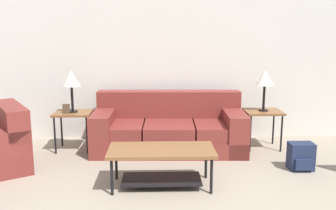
{
  "coord_description": "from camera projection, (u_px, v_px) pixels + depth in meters",
  "views": [
    {
      "loc": [
        -0.26,
        -2.24,
        1.71
      ],
      "look_at": [
        -0.12,
        2.37,
        0.8
      ],
      "focal_mm": 40.0,
      "sensor_mm": 36.0,
      "label": 1
    }
  ],
  "objects": [
    {
      "name": "side_table_left",
      "position": [
        73.0,
        116.0,
        5.41
      ],
      "size": [
        0.53,
        0.46,
        0.57
      ],
      "color": "brown",
      "rests_on": "ground_plane"
    },
    {
      "name": "table_lamp_right",
      "position": [
        265.0,
        79.0,
        5.39
      ],
      "size": [
        0.26,
        0.26,
        0.6
      ],
      "color": "black",
      "rests_on": "side_table_right"
    },
    {
      "name": "couch",
      "position": [
        169.0,
        130.0,
        5.48
      ],
      "size": [
        2.19,
        1.02,
        0.82
      ],
      "color": "maroon",
      "rests_on": "ground_plane"
    },
    {
      "name": "table_lamp_left",
      "position": [
        71.0,
        80.0,
        5.31
      ],
      "size": [
        0.26,
        0.26,
        0.6
      ],
      "color": "black",
      "rests_on": "side_table_left"
    },
    {
      "name": "wall_back",
      "position": [
        173.0,
        58.0,
        5.92
      ],
      "size": [
        8.97,
        0.06,
        2.6
      ],
      "color": "silver",
      "rests_on": "ground_plane"
    },
    {
      "name": "coffee_table",
      "position": [
        161.0,
        159.0,
        4.15
      ],
      "size": [
        1.17,
        0.56,
        0.44
      ],
      "color": "brown",
      "rests_on": "ground_plane"
    },
    {
      "name": "backpack",
      "position": [
        301.0,
        157.0,
        4.69
      ],
      "size": [
        0.3,
        0.29,
        0.34
      ],
      "color": "#1E2847",
      "rests_on": "ground_plane"
    },
    {
      "name": "side_table_right",
      "position": [
        263.0,
        115.0,
        5.49
      ],
      "size": [
        0.53,
        0.46,
        0.57
      ],
      "color": "brown",
      "rests_on": "ground_plane"
    },
    {
      "name": "picture_frame",
      "position": [
        66.0,
        109.0,
        5.32
      ],
      "size": [
        0.1,
        0.04,
        0.13
      ],
      "color": "#4C3828",
      "rests_on": "side_table_left"
    }
  ]
}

